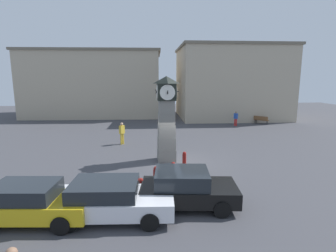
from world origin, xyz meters
The scene contains 14 objects.
ground_plane centered at (0.00, 0.00, 0.00)m, with size 73.29×73.29×0.00m, color #424247.
clock_tower centered at (-0.50, 0.41, 2.67)m, with size 1.47×1.47×5.25m.
bollard_near_tower centered at (-2.17, -4.96, 0.50)m, with size 0.23×0.23×0.98m.
bollard_mid_row centered at (-1.44, -3.73, 0.53)m, with size 0.29×0.29×1.05m.
bollard_far_row centered at (-0.48, -2.62, 0.44)m, with size 0.23×0.23×0.87m.
bollard_end_row centered at (0.28, -1.64, 0.56)m, with size 0.22×0.22×1.11m.
car_navy_sedan centered at (-6.09, -6.20, 0.73)m, with size 4.20×2.18×1.43m.
car_near_tower centered at (-3.27, -6.21, 0.72)m, with size 4.55×2.39×1.39m.
car_by_building centered at (-0.35, -5.66, 0.76)m, with size 4.06×2.42×1.49m.
bench centered at (11.62, 12.46, 0.52)m, with size 1.50×1.51×0.90m.
pedestrian_crossing_lot centered at (8.30, 11.63, 0.90)m, with size 0.41×0.47×1.59m.
pedestrian_by_cars centered at (-3.51, 4.87, 0.99)m, with size 0.45×0.46×1.72m.
warehouse_blue_far centered at (-8.03, 22.58, 4.37)m, with size 18.67×11.36×8.71m.
storefront_low_left centered at (9.90, 18.54, 4.57)m, with size 14.04×11.64×9.12m.
Camera 1 is at (-2.23, -15.44, 5.11)m, focal length 28.00 mm.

